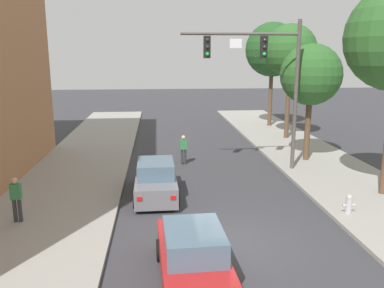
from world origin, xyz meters
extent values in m
plane|color=#38383D|center=(0.00, 0.00, 0.00)|extent=(120.00, 120.00, 0.00)
cube|color=#99968E|center=(-6.50, 0.00, 0.07)|extent=(5.00, 60.00, 0.15)
cylinder|color=#514C47|center=(4.60, 7.78, 3.90)|extent=(0.20, 0.20, 7.50)
cylinder|color=#514C47|center=(1.69, 7.78, 6.95)|extent=(5.82, 0.14, 0.14)
cube|color=black|center=(2.85, 7.78, 6.33)|extent=(0.32, 0.28, 1.05)
sphere|color=#2D2823|center=(2.85, 7.63, 6.66)|extent=(0.18, 0.18, 0.18)
sphere|color=#2D2823|center=(2.85, 7.63, 6.33)|extent=(0.18, 0.18, 0.18)
sphere|color=green|center=(2.85, 7.63, 6.00)|extent=(0.18, 0.18, 0.18)
cube|color=black|center=(0.06, 7.78, 6.33)|extent=(0.32, 0.28, 1.05)
sphere|color=#2D2823|center=(0.06, 7.63, 6.66)|extent=(0.18, 0.18, 0.18)
sphere|color=#2D2823|center=(0.06, 7.63, 6.33)|extent=(0.18, 0.18, 0.18)
sphere|color=green|center=(0.06, 7.63, 6.00)|extent=(0.18, 0.18, 0.18)
cube|color=white|center=(1.46, 7.76, 6.50)|extent=(0.60, 0.03, 0.44)
cube|color=slate|center=(-2.51, 4.56, 0.56)|extent=(1.74, 4.22, 0.80)
cube|color=slate|center=(-2.51, 4.41, 1.28)|extent=(1.52, 2.01, 0.64)
cylinder|color=black|center=(-3.33, 5.85, 0.32)|extent=(0.23, 0.64, 0.64)
cylinder|color=black|center=(-1.71, 5.87, 0.32)|extent=(0.23, 0.64, 0.64)
cylinder|color=black|center=(-3.30, 3.25, 0.32)|extent=(0.23, 0.64, 0.64)
cylinder|color=black|center=(-1.69, 3.27, 0.32)|extent=(0.23, 0.64, 0.64)
cube|color=red|center=(-3.12, 2.43, 0.68)|extent=(0.20, 0.04, 0.14)
cube|color=red|center=(-1.85, 2.45, 0.68)|extent=(0.20, 0.04, 0.14)
cube|color=#B21E1E|center=(-1.53, -2.24, 0.56)|extent=(1.86, 4.26, 0.80)
cube|color=slate|center=(-1.52, -2.39, 1.28)|extent=(1.58, 2.06, 0.64)
cylinder|color=black|center=(-2.38, -0.97, 0.32)|extent=(0.24, 0.65, 0.64)
cylinder|color=black|center=(-0.77, -0.91, 0.32)|extent=(0.24, 0.65, 0.64)
cylinder|color=#333338|center=(-7.49, 1.93, 0.57)|extent=(0.14, 0.14, 0.85)
cylinder|color=#333338|center=(-7.31, 1.93, 0.57)|extent=(0.14, 0.14, 0.85)
cube|color=#337F47|center=(-7.40, 1.93, 1.28)|extent=(0.36, 0.22, 0.56)
sphere|color=tan|center=(-7.40, 1.93, 1.68)|extent=(0.22, 0.22, 0.22)
cylinder|color=#333338|center=(-1.06, 9.58, 0.42)|extent=(0.14, 0.14, 0.85)
cylinder|color=#333338|center=(-0.88, 9.58, 0.42)|extent=(0.14, 0.14, 0.85)
cube|color=#337F47|center=(-0.97, 9.58, 1.13)|extent=(0.36, 0.22, 0.56)
sphere|color=beige|center=(-0.97, 9.58, 1.53)|extent=(0.22, 0.22, 0.22)
cylinder|color=#B2B2B7|center=(4.70, 1.67, 0.43)|extent=(0.24, 0.24, 0.55)
sphere|color=#B2B2B7|center=(4.70, 1.67, 0.76)|extent=(0.22, 0.22, 0.22)
cylinder|color=#B2B2B7|center=(4.52, 1.67, 0.45)|extent=(0.12, 0.09, 0.09)
cylinder|color=#B2B2B7|center=(4.88, 1.67, 0.45)|extent=(0.12, 0.09, 0.09)
cylinder|color=brown|center=(5.98, 9.44, 1.91)|extent=(0.32, 0.32, 3.51)
sphere|color=#2D6028|center=(5.98, 9.44, 4.91)|extent=(3.33, 3.33, 3.33)
cylinder|color=brown|center=(6.82, 15.53, 2.53)|extent=(0.32, 0.32, 4.75)
sphere|color=#2D6028|center=(6.82, 15.53, 6.26)|extent=(3.62, 3.62, 3.62)
cylinder|color=brown|center=(7.02, 20.63, 2.45)|extent=(0.32, 0.32, 4.60)
sphere|color=#235123|center=(7.02, 20.63, 6.38)|extent=(4.36, 4.36, 4.36)
camera|label=1|loc=(-2.40, -11.81, 5.95)|focal=37.27mm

